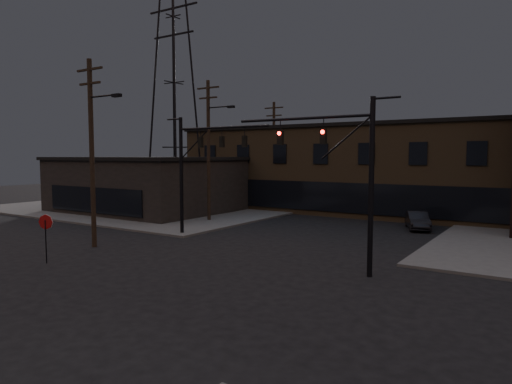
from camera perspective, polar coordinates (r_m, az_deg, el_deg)
ground at (r=20.84m, az=-7.85°, el=-10.55°), size 140.00×140.00×0.00m
sidewalk_nw at (r=51.49m, az=-10.19°, el=-1.48°), size 30.00×30.00×0.15m
building_row at (r=45.14m, az=16.20°, el=2.57°), size 40.00×12.00×8.00m
building_left at (r=45.66m, az=-13.59°, el=0.76°), size 16.00×12.00×5.00m
traffic_signal_near at (r=21.17m, az=11.32°, el=3.15°), size 7.12×0.24×8.00m
traffic_signal_far at (r=30.57m, az=-7.57°, el=3.75°), size 7.12×0.24×8.00m
stop_sign at (r=25.26m, az=-24.81°, el=-4.00°), size 0.72×0.33×2.48m
utility_pole_near at (r=28.45m, az=-19.77°, el=5.20°), size 3.70×0.28×11.00m
utility_pole_mid at (r=37.57m, az=-5.88°, el=5.61°), size 3.70×0.28×11.50m
utility_pole_far at (r=48.01m, az=2.24°, el=4.99°), size 2.20×0.28×11.00m
transmission_tower at (r=46.11m, az=-10.22°, el=13.32°), size 7.00×7.00×25.00m
car_crossing at (r=35.69m, az=19.54°, el=-3.37°), size 2.79×4.24×1.32m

